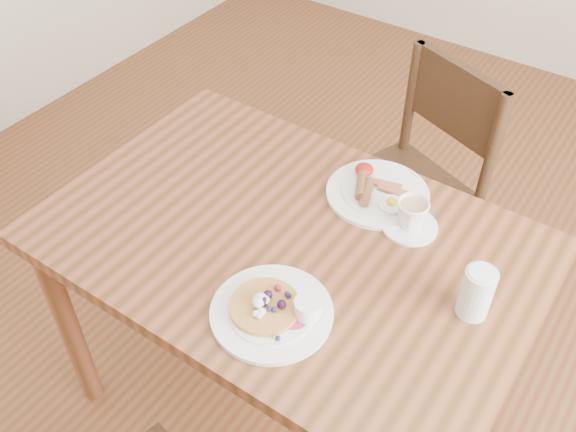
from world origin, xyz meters
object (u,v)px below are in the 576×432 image
object	(u,v)px
dining_table	(288,264)
breakfast_plate	(376,191)
teacup_saucer	(411,217)
pancake_plate	(274,310)
water_glass	(476,293)
chair_far	(413,182)

from	to	relation	value
dining_table	breakfast_plate	size ratio (longest dim) A/B	4.44
dining_table	teacup_saucer	size ratio (longest dim) A/B	8.57
breakfast_plate	teacup_saucer	bearing A→B (deg)	-25.24
dining_table	pancake_plate	bearing A→B (deg)	-62.85
dining_table	water_glass	xyz separation A→B (m)	(0.46, 0.04, 0.16)
dining_table	pancake_plate	distance (m)	0.26
chair_far	water_glass	distance (m)	0.81
dining_table	water_glass	world-z (taller)	water_glass
chair_far	water_glass	xyz separation A→B (m)	(0.41, -0.62, 0.32)
pancake_plate	teacup_saucer	distance (m)	0.43
chair_far	teacup_saucer	distance (m)	0.57
water_glass	chair_far	bearing A→B (deg)	123.69
chair_far	breakfast_plate	bearing A→B (deg)	118.51
breakfast_plate	water_glass	distance (m)	0.42
pancake_plate	teacup_saucer	world-z (taller)	teacup_saucer
teacup_saucer	breakfast_plate	bearing A→B (deg)	154.76
chair_far	dining_table	bearing A→B (deg)	106.64
pancake_plate	breakfast_plate	bearing A→B (deg)	90.93
chair_far	water_glass	size ratio (longest dim) A/B	7.04
water_glass	breakfast_plate	bearing A→B (deg)	148.34
teacup_saucer	water_glass	bearing A→B (deg)	-34.89
pancake_plate	teacup_saucer	xyz separation A→B (m)	(0.12, 0.41, 0.02)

